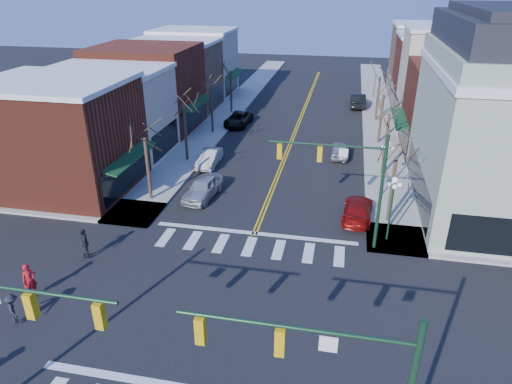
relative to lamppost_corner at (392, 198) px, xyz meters
The scene contains 33 objects.
ground 12.18m from the lamppost_corner, 133.97° to the right, with size 160.00×160.00×0.00m, color black.
sidewalk_left 20.69m from the lamppost_corner, 145.84° to the left, with size 3.50×70.00×0.15m, color #9E9B93.
sidewalk_right 11.87m from the lamppost_corner, 87.26° to the left, with size 3.50×70.00×0.15m, color #9E9B93.
bldg_left_brick_a 23.94m from the lamppost_corner, behind, with size 10.00×8.50×8.00m, color maroon.
bldg_left_stucco_a 26.14m from the lamppost_corner, 155.10° to the left, with size 10.00×7.00×7.50m, color beige.
bldg_left_brick_b 30.40m from the lamppost_corner, 141.28° to the left, with size 10.00×9.00×8.50m, color maroon.
bldg_left_tan 36.13m from the lamppost_corner, 131.01° to the left, with size 10.00×7.50×7.80m, color #87644A.
bldg_left_stucco_b 42.28m from the lamppost_corner, 124.10° to the left, with size 10.00×8.00×8.20m, color beige.
bldg_right_brick_a 18.76m from the lamppost_corner, 67.06° to the left, with size 10.00×8.50×8.00m, color maroon.
bldg_right_stucco 26.12m from the lamppost_corner, 73.72° to the left, with size 10.00×7.00×10.00m, color beige.
bldg_right_brick_b 33.33m from the lamppost_corner, 77.34° to the left, with size 10.00×8.00×8.50m, color maroon.
bldg_right_tan 41.18m from the lamppost_corner, 79.78° to the left, with size 10.00×8.00×9.00m, color #87644A.
traffic_mast_near_right 16.21m from the lamppost_corner, 99.48° to the right, with size 6.60×0.28×7.20m.
traffic_mast_far_right 3.36m from the lamppost_corner, 157.49° to the right, with size 6.60×0.28×7.20m.
lamppost_corner is the anchor object (origin of this frame).
lamppost_midblock 6.50m from the lamppost_corner, 90.00° to the left, with size 0.36×0.36×4.33m.
tree_left_a 16.80m from the lamppost_corner, behind, with size 0.24×0.24×4.76m, color #382B21.
tree_left_b 19.65m from the lamppost_corner, 147.69° to the left, with size 0.24×0.24×5.04m, color #382B21.
tree_left_c 24.87m from the lamppost_corner, 131.90° to the left, with size 0.24×0.24×4.55m, color #382B21.
tree_left_d 31.27m from the lamppost_corner, 122.06° to the left, with size 0.24×0.24×4.90m, color #382B21.
tree_right_a 2.59m from the lamppost_corner, 85.43° to the left, with size 0.24×0.24×4.62m, color #382B21.
tree_right_b 10.51m from the lamppost_corner, 88.91° to the left, with size 0.24×0.24×5.18m, color #382B21.
tree_right_c 18.51m from the lamppost_corner, 89.38° to the left, with size 0.24×0.24×4.83m, color #382B21.
tree_right_d 26.51m from the lamppost_corner, 89.57° to the left, with size 0.24×0.24×4.97m, color #382B21.
car_left_near 13.69m from the lamppost_corner, 164.15° to the left, with size 1.81×4.49×1.53m, color silver.
car_left_mid 17.56m from the lamppost_corner, 145.52° to the left, with size 1.42×4.08×1.34m, color silver.
car_left_far 26.30m from the lamppost_corner, 123.86° to the left, with size 2.30×4.99×1.39m, color black.
car_right_near 3.94m from the lamppost_corner, 124.21° to the left, with size 1.88×4.63×1.34m, color maroon.
car_right_mid 14.77m from the lamppost_corner, 103.48° to the left, with size 1.61×4.01×1.37m, color #B5B5BA.
car_right_far 32.29m from the lamppost_corner, 93.20° to the left, with size 1.77×5.09×1.68m, color black.
pedestrian_red_a 20.31m from the lamppost_corner, 152.85° to the right, with size 0.67×0.44×1.84m, color #AF121B.
pedestrian_dark_a 18.13m from the lamppost_corner, 162.59° to the right, with size 1.06×0.44×1.81m, color #22222A.
pedestrian_dark_b 20.87m from the lamppost_corner, 147.54° to the right, with size 1.00×0.58×1.55m, color black.
Camera 1 is at (5.06, -16.84, 14.92)m, focal length 32.00 mm.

